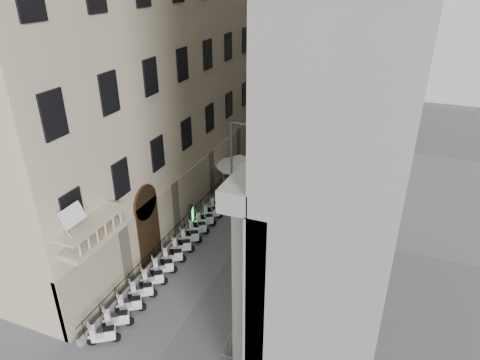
% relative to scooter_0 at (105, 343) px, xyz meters
% --- Properties ---
extents(iron_fence, '(0.30, 28.00, 1.40)m').
position_rel_scooter_0_xyz_m(iron_fence, '(-1.10, 13.29, 0.00)').
color(iron_fence, black).
rests_on(iron_fence, ground).
extents(blue_awning, '(1.60, 3.00, 3.00)m').
position_rel_scooter_0_xyz_m(blue_awning, '(7.35, 21.29, 0.00)').
color(blue_awning, navy).
rests_on(blue_awning, ground).
extents(flag, '(1.00, 1.40, 8.20)m').
position_rel_scooter_0_xyz_m(flag, '(-0.80, 0.29, 0.00)').
color(flag, '#9E0C11').
rests_on(flag, ground).
extents(scooter_0, '(1.48, 1.24, 1.50)m').
position_rel_scooter_0_xyz_m(scooter_0, '(0.00, 0.00, 0.00)').
color(scooter_0, white).
rests_on(scooter_0, ground).
extents(scooter_1, '(1.48, 1.24, 1.50)m').
position_rel_scooter_0_xyz_m(scooter_1, '(0.00, 1.23, 0.00)').
color(scooter_1, white).
rests_on(scooter_1, ground).
extents(scooter_2, '(1.48, 1.24, 1.50)m').
position_rel_scooter_0_xyz_m(scooter_2, '(0.00, 2.45, 0.00)').
color(scooter_2, white).
rests_on(scooter_2, ground).
extents(scooter_3, '(1.48, 1.24, 1.50)m').
position_rel_scooter_0_xyz_m(scooter_3, '(0.00, 3.68, 0.00)').
color(scooter_3, white).
rests_on(scooter_3, ground).
extents(scooter_4, '(1.48, 1.24, 1.50)m').
position_rel_scooter_0_xyz_m(scooter_4, '(0.00, 4.91, 0.00)').
color(scooter_4, white).
rests_on(scooter_4, ground).
extents(scooter_5, '(1.48, 1.24, 1.50)m').
position_rel_scooter_0_xyz_m(scooter_5, '(0.00, 6.13, 0.00)').
color(scooter_5, white).
rests_on(scooter_5, ground).
extents(scooter_6, '(1.48, 1.24, 1.50)m').
position_rel_scooter_0_xyz_m(scooter_6, '(0.00, 7.36, 0.00)').
color(scooter_6, white).
rests_on(scooter_6, ground).
extents(scooter_7, '(1.48, 1.24, 1.50)m').
position_rel_scooter_0_xyz_m(scooter_7, '(0.00, 8.59, 0.00)').
color(scooter_7, white).
rests_on(scooter_7, ground).
extents(scooter_8, '(1.48, 1.24, 1.50)m').
position_rel_scooter_0_xyz_m(scooter_8, '(0.00, 9.81, 0.00)').
color(scooter_8, white).
rests_on(scooter_8, ground).
extents(scooter_9, '(1.48, 1.24, 1.50)m').
position_rel_scooter_0_xyz_m(scooter_9, '(0.00, 11.04, 0.00)').
color(scooter_9, white).
rests_on(scooter_9, ground).
extents(scooter_10, '(1.48, 1.24, 1.50)m').
position_rel_scooter_0_xyz_m(scooter_10, '(0.00, 12.27, 0.00)').
color(scooter_10, white).
rests_on(scooter_10, ground).
extents(scooter_11, '(1.48, 1.24, 1.50)m').
position_rel_scooter_0_xyz_m(scooter_11, '(0.00, 13.49, 0.00)').
color(scooter_11, white).
rests_on(scooter_11, ground).
extents(scooter_12, '(1.48, 1.24, 1.50)m').
position_rel_scooter_0_xyz_m(scooter_12, '(0.00, 14.72, 0.00)').
color(scooter_12, white).
rests_on(scooter_12, ground).
extents(scooter_13, '(1.48, 1.24, 1.50)m').
position_rel_scooter_0_xyz_m(scooter_13, '(0.00, 15.94, 0.00)').
color(scooter_13, white).
rests_on(scooter_13, ground).
extents(barrier_1, '(0.60, 2.40, 1.10)m').
position_rel_scooter_0_xyz_m(barrier_1, '(6.38, 2.79, 0.00)').
color(barrier_1, '#9FA2A7').
rests_on(barrier_1, ground).
extents(barrier_2, '(0.60, 2.40, 1.10)m').
position_rel_scooter_0_xyz_m(barrier_2, '(6.38, 5.29, 0.00)').
color(barrier_2, '#9FA2A7').
rests_on(barrier_2, ground).
extents(barrier_3, '(0.60, 2.40, 1.10)m').
position_rel_scooter_0_xyz_m(barrier_3, '(6.38, 7.79, 0.00)').
color(barrier_3, '#9FA2A7').
rests_on(barrier_3, ground).
extents(barrier_4, '(0.60, 2.40, 1.10)m').
position_rel_scooter_0_xyz_m(barrier_4, '(6.38, 10.29, 0.00)').
color(barrier_4, '#9FA2A7').
rests_on(barrier_4, ground).
extents(barrier_5, '(0.60, 2.40, 1.10)m').
position_rel_scooter_0_xyz_m(barrier_5, '(6.38, 12.79, 0.00)').
color(barrier_5, '#9FA2A7').
rests_on(barrier_5, ground).
extents(barrier_6, '(0.60, 2.40, 1.10)m').
position_rel_scooter_0_xyz_m(barrier_6, '(6.38, 15.29, 0.00)').
color(barrier_6, '#9FA2A7').
rests_on(barrier_6, ground).
extents(security_tent, '(4.20, 4.20, 3.41)m').
position_rel_scooter_0_xyz_m(security_tent, '(0.93, 18.57, 2.85)').
color(security_tent, white).
rests_on(security_tent, ground).
extents(street_lamp, '(2.39, 0.29, 7.31)m').
position_rel_scooter_0_xyz_m(street_lamp, '(0.84, 16.20, 4.31)').
color(street_lamp, '#989CA1').
rests_on(street_lamp, ground).
extents(info_kiosk, '(0.48, 0.87, 1.77)m').
position_rel_scooter_0_xyz_m(info_kiosk, '(-0.99, 11.91, 0.89)').
color(info_kiosk, black).
rests_on(info_kiosk, ground).
extents(pedestrian_a, '(0.83, 0.68, 1.95)m').
position_rel_scooter_0_xyz_m(pedestrian_a, '(4.90, 17.25, 0.97)').
color(pedestrian_a, black).
rests_on(pedestrian_a, ground).
extents(pedestrian_b, '(1.09, 1.07, 1.77)m').
position_rel_scooter_0_xyz_m(pedestrian_b, '(5.97, 30.06, 0.88)').
color(pedestrian_b, black).
rests_on(pedestrian_b, ground).
extents(pedestrian_c, '(0.89, 0.63, 1.73)m').
position_rel_scooter_0_xyz_m(pedestrian_c, '(1.67, 25.35, 0.87)').
color(pedestrian_c, black).
rests_on(pedestrian_c, ground).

